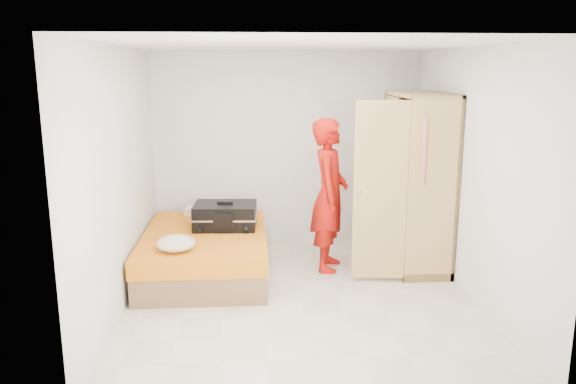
{
  "coord_description": "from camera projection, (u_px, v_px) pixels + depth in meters",
  "views": [
    {
      "loc": [
        -0.52,
        -5.58,
        2.39
      ],
      "look_at": [
        -0.08,
        0.66,
        1.0
      ],
      "focal_mm": 35.0,
      "sensor_mm": 36.0,
      "label": 1
    }
  ],
  "objects": [
    {
      "name": "person",
      "position": [
        329.0,
        195.0,
        6.66
      ],
      "size": [
        0.58,
        0.75,
        1.82
      ],
      "primitive_type": "imported",
      "rotation": [
        0.0,
        0.0,
        1.34
      ],
      "color": "red",
      "rests_on": "ground"
    },
    {
      "name": "round_cushion",
      "position": [
        176.0,
        243.0,
        5.91
      ],
      "size": [
        0.41,
        0.41,
        0.16
      ],
      "primitive_type": "ellipsoid",
      "color": "white",
      "rests_on": "bed"
    },
    {
      "name": "bed",
      "position": [
        206.0,
        252.0,
        6.63
      ],
      "size": [
        1.42,
        2.02,
        0.5
      ],
      "color": "brown",
      "rests_on": "ground"
    },
    {
      "name": "wardrobe",
      "position": [
        415.0,
        186.0,
        6.7
      ],
      "size": [
        1.17,
        1.2,
        2.1
      ],
      "color": "tan",
      "rests_on": "ground"
    },
    {
      "name": "pillow",
      "position": [
        205.0,
        211.0,
        7.39
      ],
      "size": [
        0.54,
        0.36,
        0.09
      ],
      "primitive_type": "cube",
      "rotation": [
        0.0,
        0.0,
        -0.22
      ],
      "color": "white",
      "rests_on": "bed"
    },
    {
      "name": "suitcase",
      "position": [
        225.0,
        216.0,
        6.75
      ],
      "size": [
        0.78,
        0.6,
        0.32
      ],
      "rotation": [
        0.0,
        0.0,
        -0.06
      ],
      "color": "black",
      "rests_on": "bed"
    },
    {
      "name": "room",
      "position": [
        301.0,
        177.0,
        5.7
      ],
      "size": [
        4.0,
        4.02,
        2.6
      ],
      "color": "beige",
      "rests_on": "ground"
    }
  ]
}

